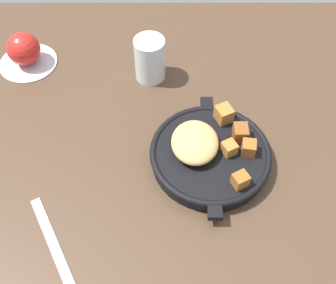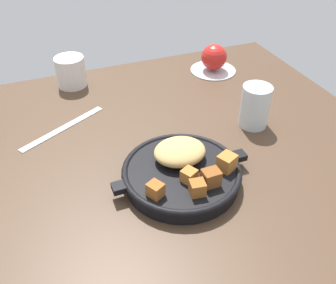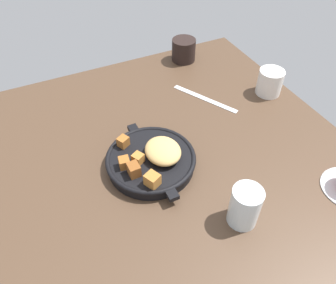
{
  "view_description": "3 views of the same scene",
  "coord_description": "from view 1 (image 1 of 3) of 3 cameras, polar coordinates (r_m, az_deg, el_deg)",
  "views": [
    {
      "loc": [
        -43.85,
        0.85,
        65.12
      ],
      "look_at": [
        0.45,
        0.82,
        5.37
      ],
      "focal_mm": 45.21,
      "sensor_mm": 36.0,
      "label": 1
    },
    {
      "loc": [
        -21.43,
        -54.44,
        48.8
      ],
      "look_at": [
        -0.82,
        -2.16,
        6.16
      ],
      "focal_mm": 40.53,
      "sensor_mm": 36.0,
      "label": 2
    },
    {
      "loc": [
        50.71,
        -26.36,
        62.09
      ],
      "look_at": [
        -2.47,
        -1.05,
        3.54
      ],
      "focal_mm": 35.43,
      "sensor_mm": 36.0,
      "label": 3
    }
  ],
  "objects": [
    {
      "name": "cast_iron_skillet",
      "position": [
        0.77,
        5.58,
        -1.46
      ],
      "size": [
        26.35,
        22.07,
        6.49
      ],
      "color": "black",
      "rests_on": "ground_plane"
    },
    {
      "name": "butter_knife",
      "position": [
        0.72,
        -14.78,
        -14.21
      ],
      "size": [
        20.06,
        12.0,
        0.36
      ],
      "primitive_type": "cube",
      "rotation": [
        0.0,
        0.0,
        0.5
      ],
      "color": "silver",
      "rests_on": "ground_plane"
    },
    {
      "name": "ground_plane",
      "position": [
        0.8,
        0.59,
        -3.08
      ],
      "size": [
        97.22,
        90.53,
        2.4
      ],
      "primitive_type": "cube",
      "color": "#473323"
    },
    {
      "name": "red_apple",
      "position": [
        0.98,
        -18.91,
        11.8
      ],
      "size": [
        7.1,
        7.1,
        7.1
      ],
      "primitive_type": "sphere",
      "color": "red",
      "rests_on": "saucer_plate"
    },
    {
      "name": "water_glass_tall",
      "position": [
        0.9,
        -2.46,
        11.11
      ],
      "size": [
        6.44,
        6.44,
        9.61
      ],
      "primitive_type": "cylinder",
      "color": "silver",
      "rests_on": "ground_plane"
    },
    {
      "name": "saucer_plate",
      "position": [
        1.0,
        -18.33,
        10.18
      ],
      "size": [
        12.76,
        12.76,
        0.6
      ],
      "primitive_type": "cylinder",
      "color": "#B7BABF",
      "rests_on": "ground_plane"
    }
  ]
}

